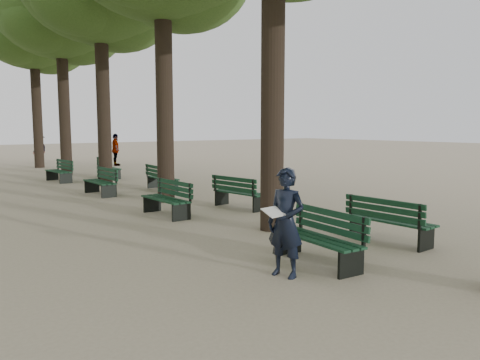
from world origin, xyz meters
TOP-DOWN VIEW (x-y plane):
  - ground at (0.00, 0.00)m, footprint 120.00×120.00m
  - tree_central_4 at (1.50, 18.00)m, footprint 6.00×6.00m
  - tree_central_5 at (1.50, 23.00)m, footprint 6.00×6.00m
  - bench_left_0 at (0.37, 0.50)m, footprint 0.74×1.85m
  - bench_left_1 at (0.37, 5.90)m, footprint 0.59×1.81m
  - bench_left_2 at (0.37, 10.62)m, footprint 0.58×1.80m
  - bench_left_3 at (0.37, 15.37)m, footprint 0.70×1.84m
  - bench_right_0 at (2.63, 0.67)m, footprint 0.63×1.82m
  - bench_right_1 at (2.63, 5.68)m, footprint 0.78×1.86m
  - bench_right_2 at (2.63, 10.41)m, footprint 0.69×1.83m
  - bench_right_3 at (2.63, 15.52)m, footprint 0.67×1.83m
  - man_with_map at (-0.50, 0.37)m, footprint 0.70×0.75m
  - pedestrian_b at (2.39, 26.48)m, footprint 1.13×1.12m
  - pedestrian_c at (5.46, 21.61)m, footprint 0.64×1.17m

SIDE VIEW (x-z plane):
  - ground at x=0.00m, z-range 0.00..0.00m
  - bench_left_0 at x=0.37m, z-range -0.19..0.73m
  - bench_left_1 at x=0.37m, z-range -0.19..0.73m
  - bench_left_2 at x=0.37m, z-range -0.19..0.73m
  - bench_left_3 at x=0.37m, z-range -0.19..0.73m
  - bench_right_0 at x=2.63m, z-range -0.19..0.73m
  - bench_right_1 at x=2.63m, z-range -0.19..0.73m
  - bench_right_2 at x=2.63m, z-range -0.19..0.73m
  - bench_right_3 at x=2.63m, z-range -0.19..0.73m
  - man_with_map at x=-0.50m, z-range 0.00..1.71m
  - pedestrian_b at x=2.39m, z-range 0.00..1.88m
  - pedestrian_c at x=5.46m, z-range 0.00..1.90m
  - tree_central_4 at x=1.50m, z-range 2.68..12.63m
  - tree_central_5 at x=1.50m, z-range 2.68..12.63m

